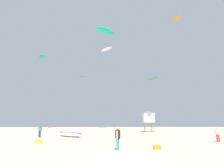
{
  "coord_description": "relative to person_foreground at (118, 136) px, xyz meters",
  "views": [
    {
      "loc": [
        -0.99,
        -11.68,
        2.14
      ],
      "look_at": [
        0.0,
        21.94,
        8.51
      ],
      "focal_mm": 31.47,
      "sensor_mm": 36.0,
      "label": 1
    }
  ],
  "objects": [
    {
      "name": "kite_aloft_4",
      "position": [
        11.82,
        17.18,
        19.52
      ],
      "size": [
        1.84,
        1.85,
        0.51
      ],
      "color": "orange"
    },
    {
      "name": "ground_plane",
      "position": [
        0.1,
        -3.6,
        -1.01
      ],
      "size": [
        120.0,
        120.0,
        0.0
      ],
      "primitive_type": "plane",
      "color": "#C6B28C"
    },
    {
      "name": "person_foreground",
      "position": [
        0.0,
        0.0,
        0.0
      ],
      "size": [
        0.39,
        0.55,
        1.72
      ],
      "rotation": [
        0.0,
        0.0,
        6.0
      ],
      "color": "teal",
      "rests_on": "ground"
    },
    {
      "name": "kite_aloft_0",
      "position": [
        -18.55,
        36.62,
        18.48
      ],
      "size": [
        3.03,
        4.54,
        0.45
      ],
      "color": "#19B29E"
    },
    {
      "name": "gear_bag",
      "position": [
        3.04,
        0.33,
        -0.85
      ],
      "size": [
        0.56,
        0.36,
        0.32
      ],
      "primitive_type": "cube",
      "color": "orange",
      "rests_on": "ground"
    },
    {
      "name": "person_midground",
      "position": [
        -9.74,
        11.91,
        -0.07
      ],
      "size": [
        0.52,
        0.36,
        1.6
      ],
      "rotation": [
        0.0,
        0.0,
        4.45
      ],
      "color": "navy",
      "rests_on": "ground"
    },
    {
      "name": "cooler_box",
      "position": [
        -7.5,
        4.86,
        -0.85
      ],
      "size": [
        0.56,
        0.36,
        0.32
      ],
      "primitive_type": "cube",
      "color": "yellow",
      "rests_on": "ground"
    },
    {
      "name": "kite_grounded_near",
      "position": [
        -5.95,
        13.17,
        -0.7
      ],
      "size": [
        4.73,
        4.76,
        0.63
      ],
      "color": "white",
      "rests_on": "ground"
    },
    {
      "name": "person_left",
      "position": [
        10.82,
        5.55,
        -0.11
      ],
      "size": [
        0.46,
        0.35,
        1.54
      ],
      "rotation": [
        0.0,
        0.0,
        4.22
      ],
      "color": "#B21E23",
      "rests_on": "ground"
    },
    {
      "name": "lifeguard_tower",
      "position": [
        7.49,
        23.9,
        2.05
      ],
      "size": [
        2.3,
        2.3,
        4.15
      ],
      "color": "#8C704C",
      "rests_on": "ground"
    },
    {
      "name": "kite_aloft_1",
      "position": [
        -7.35,
        35.77,
        12.9
      ],
      "size": [
        2.2,
        1.28,
        0.33
      ],
      "color": "red"
    },
    {
      "name": "kite_aloft_5",
      "position": [
        -0.97,
        35.96,
        20.57
      ],
      "size": [
        3.8,
        4.32,
        0.57
      ],
      "color": "white"
    },
    {
      "name": "kite_aloft_6",
      "position": [
        10.6,
        31.46,
        11.38
      ],
      "size": [
        2.48,
        2.8,
        0.42
      ],
      "color": "green"
    },
    {
      "name": "kite_aloft_7",
      "position": [
        -1.01,
        12.36,
        14.52
      ],
      "size": [
        3.41,
        3.09,
        0.9
      ],
      "color": "#19B29E"
    }
  ]
}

